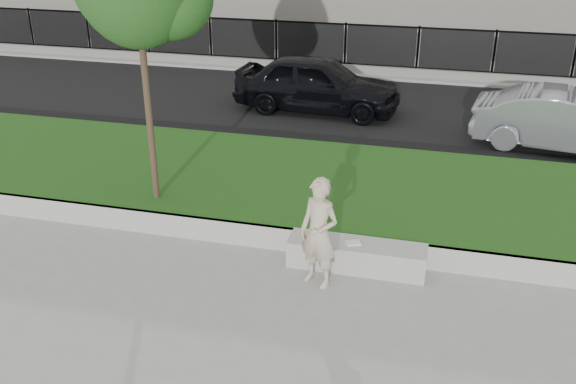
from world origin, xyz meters
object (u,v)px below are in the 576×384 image
(stone_bench, at_px, (357,255))
(man, at_px, (319,233))
(book, at_px, (353,243))
(car_dark, at_px, (317,84))
(car_silver, at_px, (566,121))

(stone_bench, xyz_separation_m, man, (-0.48, -0.55, 0.61))
(book, xyz_separation_m, car_dark, (-2.11, 7.34, 0.32))
(man, xyz_separation_m, book, (0.42, 0.53, -0.39))
(stone_bench, bearing_deg, man, -131.08)
(man, bearing_deg, book, 74.59)
(man, bearing_deg, car_dark, 125.12)
(man, xyz_separation_m, car_silver, (4.12, 6.52, -0.14))
(book, bearing_deg, stone_bench, -3.88)
(book, xyz_separation_m, car_silver, (3.70, 5.99, 0.25))
(stone_bench, xyz_separation_m, book, (-0.06, -0.02, 0.22))
(car_dark, bearing_deg, book, -159.83)
(stone_bench, height_order, car_dark, car_dark)
(book, distance_m, car_dark, 7.65)
(car_silver, bearing_deg, man, 156.02)
(man, relative_size, car_dark, 0.39)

